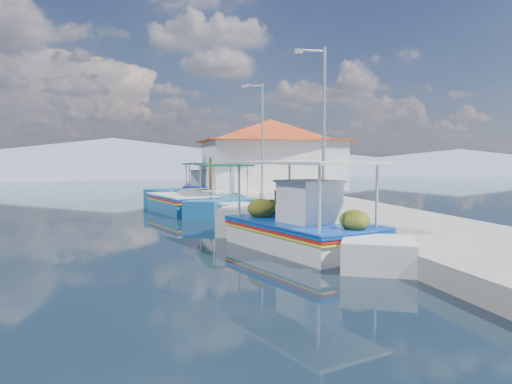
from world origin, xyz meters
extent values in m
plane|color=black|center=(0.00, 0.00, 0.00)|extent=(160.00, 160.00, 0.00)
cube|color=gray|center=(5.90, 6.00, 0.25)|extent=(5.00, 44.00, 0.50)
cylinder|color=#A5A8AD|center=(3.80, -3.00, 0.65)|extent=(0.20, 0.20, 0.30)
cylinder|color=#A5A8AD|center=(3.80, 2.00, 0.65)|extent=(0.20, 0.20, 0.30)
cylinder|color=#A5A8AD|center=(3.80, 8.00, 0.65)|extent=(0.20, 0.20, 0.30)
cylinder|color=#A5A8AD|center=(3.80, 14.00, 0.65)|extent=(0.20, 0.20, 0.30)
cube|color=silver|center=(2.22, -2.45, 0.23)|extent=(3.49, 4.93, 0.97)
cube|color=silver|center=(3.11, 0.36, 0.35)|extent=(2.19, 2.19, 1.08)
cube|color=silver|center=(1.36, -5.18, 0.23)|extent=(2.13, 2.13, 0.92)
cube|color=#0C3EA3|center=(2.22, -2.45, 0.68)|extent=(3.60, 5.07, 0.06)
cube|color=#B8140F|center=(2.22, -2.45, 0.60)|extent=(3.60, 5.07, 0.05)
cube|color=yellow|center=(2.22, -2.45, 0.52)|extent=(3.60, 5.07, 0.04)
cube|color=#0C3EA3|center=(2.22, -2.45, 0.75)|extent=(3.61, 5.04, 0.05)
cube|color=brown|center=(2.22, -2.45, 0.72)|extent=(3.30, 4.79, 0.05)
cube|color=silver|center=(2.13, -2.75, 1.28)|extent=(1.59, 1.65, 1.13)
cube|color=silver|center=(2.13, -2.75, 1.87)|extent=(1.72, 1.78, 0.06)
cylinder|color=beige|center=(1.93, -0.40, 1.54)|extent=(0.07, 0.07, 1.64)
cylinder|color=beige|center=(3.65, -0.94, 1.54)|extent=(0.07, 0.07, 1.64)
cylinder|color=beige|center=(0.80, -3.97, 1.54)|extent=(0.07, 0.07, 1.64)
cylinder|color=beige|center=(2.52, -4.51, 1.54)|extent=(0.07, 0.07, 1.64)
cube|color=silver|center=(2.22, -2.45, 2.36)|extent=(3.60, 4.96, 0.07)
ellipsoid|color=#4B4E14|center=(2.27, -0.96, 1.01)|extent=(0.78, 0.86, 0.58)
ellipsoid|color=#4B4E14|center=(3.11, -0.69, 0.96)|extent=(0.66, 0.72, 0.49)
ellipsoid|color=#4B4E14|center=(1.86, -4.28, 0.98)|extent=(0.70, 0.77, 0.52)
sphere|color=#FF5208|center=(3.39, -2.18, 1.49)|extent=(0.41, 0.41, 0.41)
cube|color=silver|center=(1.73, 7.10, 0.21)|extent=(2.08, 3.59, 0.89)
cube|color=silver|center=(1.87, 9.44, 0.32)|extent=(1.91, 1.91, 0.98)
cube|color=silver|center=(1.59, 4.84, 0.21)|extent=(1.85, 1.85, 0.84)
cube|color=#0C3EA3|center=(1.73, 7.10, 0.62)|extent=(2.14, 3.70, 0.06)
cube|color=#B8140F|center=(1.73, 7.10, 0.54)|extent=(2.14, 3.70, 0.05)
cube|color=yellow|center=(1.73, 7.10, 0.48)|extent=(2.14, 3.70, 0.04)
cube|color=#195E99|center=(1.73, 7.10, 0.68)|extent=(2.16, 3.67, 0.05)
cube|color=brown|center=(1.73, 7.10, 0.66)|extent=(1.93, 3.51, 0.05)
cylinder|color=beige|center=(1.07, 8.61, 1.41)|extent=(0.07, 0.07, 1.50)
cylinder|color=beige|center=(2.56, 8.52, 1.41)|extent=(0.07, 0.07, 1.50)
cylinder|color=beige|center=(0.89, 5.69, 1.41)|extent=(0.07, 0.07, 1.50)
cylinder|color=beige|center=(2.39, 5.60, 1.41)|extent=(0.07, 0.07, 1.50)
cube|color=#0D4424|center=(1.73, 7.10, 2.16)|extent=(2.17, 3.60, 0.07)
cube|color=#195E99|center=(-0.10, 7.39, 0.24)|extent=(2.96, 4.16, 1.04)
cube|color=#195E99|center=(0.61, 9.79, 0.37)|extent=(1.93, 1.93, 1.15)
cube|color=#195E99|center=(-0.79, 5.06, 0.24)|extent=(1.88, 1.88, 0.99)
cube|color=#0C3EA3|center=(-0.10, 7.39, 0.73)|extent=(3.05, 4.28, 0.07)
cube|color=#B8140F|center=(-0.10, 7.39, 0.64)|extent=(3.05, 4.28, 0.05)
cube|color=yellow|center=(-0.10, 7.39, 0.56)|extent=(3.05, 4.28, 0.04)
cube|color=silver|center=(-0.10, 7.39, 0.80)|extent=(3.06, 4.25, 0.05)
cube|color=brown|center=(-0.10, 7.39, 0.77)|extent=(2.79, 4.04, 0.05)
cube|color=silver|center=(1.98, 17.30, 0.20)|extent=(2.51, 3.94, 0.87)
cube|color=silver|center=(1.56, 19.71, 0.31)|extent=(1.92, 1.92, 0.96)
cube|color=silver|center=(2.39, 14.97, 0.20)|extent=(1.87, 1.87, 0.82)
cube|color=#0C3EA3|center=(1.98, 17.30, 0.60)|extent=(2.59, 4.06, 0.05)
cube|color=#B8140F|center=(1.98, 17.30, 0.53)|extent=(2.59, 4.06, 0.05)
cube|color=yellow|center=(1.98, 17.30, 0.46)|extent=(2.59, 4.06, 0.04)
cube|color=#0C3EA3|center=(1.98, 17.30, 0.66)|extent=(2.60, 4.03, 0.05)
cube|color=brown|center=(1.98, 17.30, 0.64)|extent=(2.35, 3.84, 0.05)
cube|color=silver|center=(2.03, 17.03, 1.14)|extent=(1.24, 1.35, 1.00)
cube|color=silver|center=(2.03, 17.03, 1.66)|extent=(1.35, 1.45, 0.05)
cylinder|color=beige|center=(0.97, 18.69, 1.37)|extent=(0.06, 0.06, 1.46)
cylinder|color=beige|center=(2.47, 18.95, 1.37)|extent=(0.06, 0.06, 1.46)
cylinder|color=beige|center=(1.49, 15.65, 1.37)|extent=(0.06, 0.06, 1.46)
cylinder|color=beige|center=(3.00, 15.91, 1.37)|extent=(0.06, 0.06, 1.46)
cube|color=#0D4424|center=(1.98, 17.30, 2.09)|extent=(2.60, 3.96, 0.06)
cube|color=white|center=(6.20, 15.00, 2.00)|extent=(8.00, 6.00, 3.00)
cube|color=#BA3B19|center=(6.20, 15.00, 3.55)|extent=(8.64, 6.48, 0.10)
pyramid|color=#BA3B19|center=(6.20, 15.00, 4.20)|extent=(10.49, 10.49, 1.40)
cube|color=brown|center=(2.22, 14.00, 1.50)|extent=(0.06, 1.00, 2.00)
cube|color=#0C3EA3|center=(2.22, 16.50, 2.10)|extent=(0.06, 1.20, 0.90)
cylinder|color=#A5A8AD|center=(4.60, 2.00, 3.50)|extent=(0.12, 0.12, 6.00)
cylinder|color=#A5A8AD|center=(4.10, 2.00, 6.35)|extent=(1.00, 0.08, 0.08)
cube|color=#A5A8AD|center=(3.60, 2.00, 6.30)|extent=(0.30, 0.14, 0.14)
cylinder|color=#A5A8AD|center=(4.60, 11.00, 3.50)|extent=(0.12, 0.12, 6.00)
cylinder|color=#A5A8AD|center=(4.10, 11.00, 6.35)|extent=(1.00, 0.08, 0.08)
cube|color=#A5A8AD|center=(3.60, 11.00, 6.30)|extent=(0.30, 0.14, 0.14)
cone|color=gray|center=(-5.00, 56.00, 2.45)|extent=(96.00, 96.00, 5.50)
cone|color=gray|center=(25.00, 56.00, 1.60)|extent=(76.80, 76.80, 3.80)
cone|color=gray|center=(50.00, 56.00, 1.80)|extent=(89.60, 89.60, 4.20)
camera|label=1|loc=(-2.17, -15.08, 2.50)|focal=34.66mm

